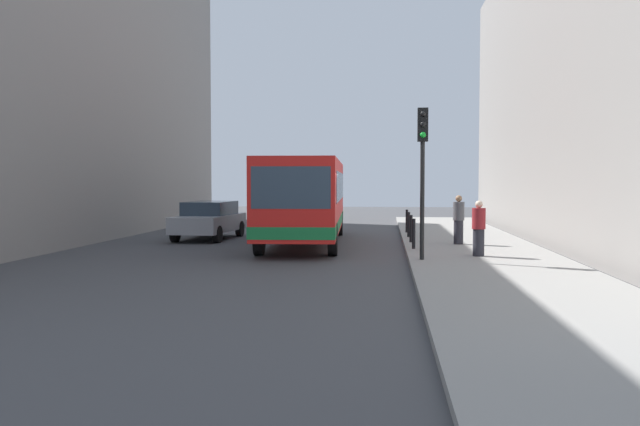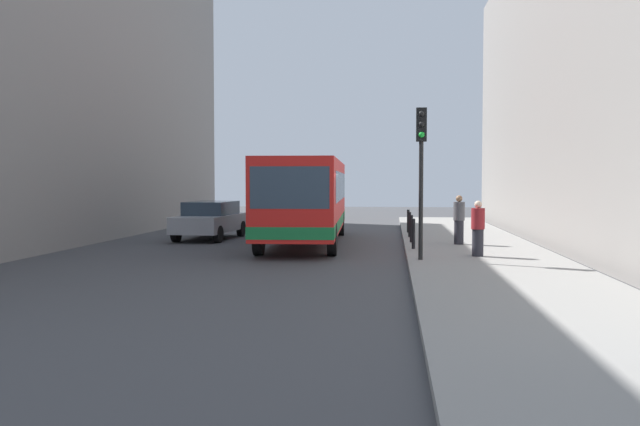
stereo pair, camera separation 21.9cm
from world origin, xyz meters
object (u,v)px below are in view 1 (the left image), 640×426
Objects in this scene: bollard_far at (409,225)px; bus at (306,196)px; car_beside_bus at (209,219)px; traffic_light at (423,154)px; bollard_farthest at (407,221)px; pedestrian_near_signal at (479,229)px; bollard_mid at (411,229)px; pedestrian_mid_sidewalk at (459,220)px; bollard_near at (414,234)px.

bus is at bearing -157.67° from bollard_far.
car_beside_bus is 1.10× the size of traffic_light.
car_beside_bus is 8.12m from bollard_farthest.
car_beside_bus is 7.79m from bollard_far.
pedestrian_near_signal is (1.75, -8.82, 0.31)m from bollard_farthest.
car_beside_bus is 11.58m from pedestrian_near_signal.
bollard_mid is at bearing 167.23° from car_beside_bus.
bus reaches higher than pedestrian_mid_sidewalk.
bollard_near is 0.57× the size of pedestrian_mid_sidewalk.
bollard_far is 0.60× the size of pedestrian_near_signal.
bus is 4.41m from car_beside_bus.
bollard_near is (-0.10, 3.00, -2.38)m from traffic_light.
bollard_mid is at bearing -64.30° from pedestrian_mid_sidewalk.
pedestrian_mid_sidewalk is at bearing 164.06° from bus.
pedestrian_mid_sidewalk is at bearing -61.05° from bollard_far.
traffic_light is at bearing -89.24° from bollard_far.
bollard_far is (0.00, 4.57, 0.00)m from bollard_near.
bollard_far is at bearing 90.00° from bollard_near.
car_beside_bus reaches higher than bollard_farthest.
bollard_farthest is at bearing -160.07° from car_beside_bus.
traffic_light is (7.89, -7.59, 2.22)m from car_beside_bus.
bollard_near is at bearing 153.21° from car_beside_bus.
bollard_farthest is (0.00, 4.57, 0.00)m from bollard_mid.
traffic_light is 4.32× the size of bollard_farthest.
bus reaches higher than bollard_far.
bollard_far is at bearing -90.00° from bollard_farthest.
bollard_near is 4.57m from bollard_far.
car_beside_bus is at bearing 136.12° from traffic_light.
bollard_near is 0.60× the size of pedestrian_near_signal.
bollard_mid is 1.00× the size of bollard_far.
pedestrian_mid_sidewalk is (1.58, -0.56, 0.35)m from bollard_mid.
bus is at bearing 166.84° from pedestrian_near_signal.
bollard_farthest is (0.00, 2.29, 0.00)m from bollard_far.
traffic_light is 5.35m from pedestrian_mid_sidewalk.
bollard_far is at bearing -105.72° from pedestrian_mid_sidewalk.
bollard_mid is 0.57× the size of pedestrian_mid_sidewalk.
car_beside_bus is (-4.00, 1.58, -0.94)m from bus.
bollard_near is 1.00× the size of bollard_far.
pedestrian_near_signal is (1.75, -6.53, 0.31)m from bollard_far.
bus is 5.51m from bollard_farthest.
bollard_farthest is (-0.10, 9.85, -2.38)m from traffic_light.
bus is 11.70× the size of bollard_far.
bollard_mid is 1.00× the size of bollard_farthest.
pedestrian_near_signal reaches higher than bollard_farthest.
bollard_near is (7.79, -4.59, -0.16)m from car_beside_bus.
car_beside_bus is 4.75× the size of bollard_farthest.
bollard_far is (3.79, 1.56, -1.10)m from bus.
traffic_light reaches higher than pedestrian_mid_sidewalk.
bus reaches higher than bollard_mid.
car_beside_bus is 4.75× the size of bollard_near.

